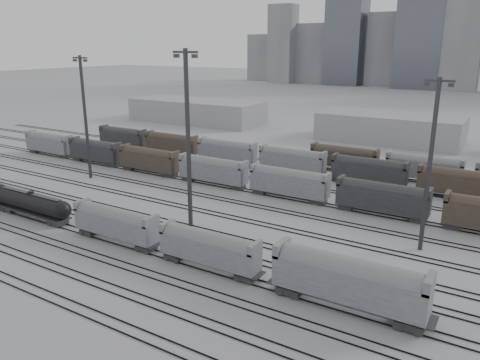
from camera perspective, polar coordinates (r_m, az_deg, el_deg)
The scene contains 15 objects.
ground at distance 66.69m, azimuth -12.70°, elevation -8.48°, with size 900.00×900.00×0.00m, color #B8B7BD.
tracks at distance 79.04m, azimuth -3.90°, elevation -4.06°, with size 220.00×71.50×0.16m.
tank_car_b at distance 83.50m, azimuth -24.02°, elevation -2.59°, with size 17.63×2.94×4.36m.
hopper_car_a at distance 69.07m, azimuth -14.92°, elevation -4.95°, with size 14.12×2.81×5.05m.
hopper_car_b at distance 59.10m, azimuth -3.80°, elevation -8.15°, with size 13.86×2.75×4.96m.
hopper_car_c at distance 51.57m, azimuth 13.09°, elevation -11.65°, with size 16.59×3.30×5.93m.
light_mast_b at distance 102.24m, azimuth -18.37°, elevation 7.54°, with size 4.06×0.65×25.35m.
light_mast_c at distance 70.09m, azimuth -6.36°, elevation 5.31°, with size 4.31×0.69×26.91m.
light_mast_d at distance 66.46m, azimuth 22.15°, elevation 2.00°, with size 3.76×0.60×23.49m.
bg_string_near at distance 86.24m, azimuth 6.01°, elevation -0.47°, with size 151.00×3.00×5.60m.
bg_string_mid at distance 97.38m, azimuth 15.43°, elevation 0.97°, with size 151.00×3.00×5.60m.
bg_string_far at distance 102.10m, azimuth 26.16°, elevation 0.56°, with size 66.00×3.00×5.60m.
warehouse_left at distance 173.74m, azimuth -5.37°, elevation 8.38°, with size 50.00×18.00×8.00m, color #A6A6A8.
warehouse_mid at distance 143.66m, azimuth 17.78°, elevation 6.05°, with size 40.00×18.00×8.00m, color #A6A6A8.
skyline at distance 324.50m, azimuth 26.83°, elevation 15.83°, with size 316.00×22.40×95.00m.
Camera 1 is at (43.20, -42.80, 27.38)m, focal length 35.00 mm.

